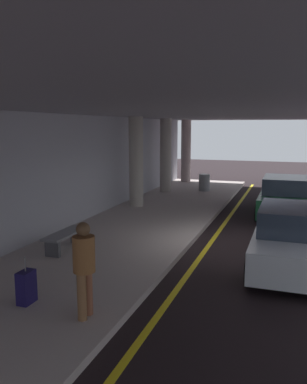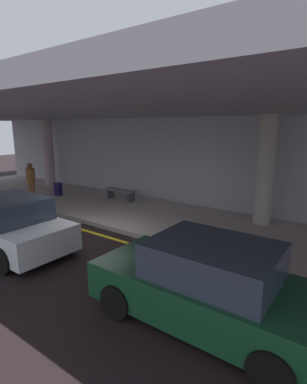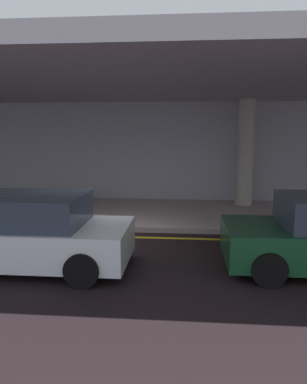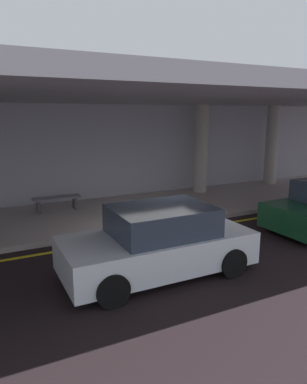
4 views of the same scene
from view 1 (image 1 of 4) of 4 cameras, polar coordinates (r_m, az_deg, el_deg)
ground_plane at (r=11.75m, az=10.51°, el=-7.68°), size 60.00×60.00×0.00m
sidewalk at (r=12.54m, az=-3.69°, el=-6.09°), size 26.00×4.20×0.15m
lane_stripe_yellow at (r=11.84m, az=7.92°, el=-7.47°), size 26.00×0.14×0.01m
support_column_left_mid at (r=16.35m, az=-2.49°, el=4.29°), size 0.58×0.58×3.65m
support_column_center at (r=20.11m, az=1.74°, el=5.23°), size 0.58×0.58×3.65m
support_column_right_mid at (r=23.94m, az=4.64°, el=5.86°), size 0.58×0.58×3.65m
ceiling_overhang at (r=11.92m, az=-1.63°, el=11.94°), size 28.00×13.20×0.30m
terminal_back_wall at (r=13.22m, az=-12.80°, el=2.55°), size 26.00×0.30×3.80m
car_white at (r=10.30m, az=19.26°, el=-6.36°), size 4.10×1.92×1.50m
car_dark_green at (r=16.16m, az=18.18°, el=-0.74°), size 4.10×1.92×1.50m
traveler_with_luggage at (r=6.97m, az=-9.85°, el=-10.00°), size 0.38×0.38×1.68m
suitcase_upright_primary at (r=7.98m, az=-17.66°, el=-12.78°), size 0.36×0.22×0.90m
bench_metal at (r=10.95m, az=-12.42°, el=-6.28°), size 1.60×0.50×0.48m
trash_bin_steel at (r=20.63m, az=7.24°, el=1.35°), size 0.56×0.56×0.85m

